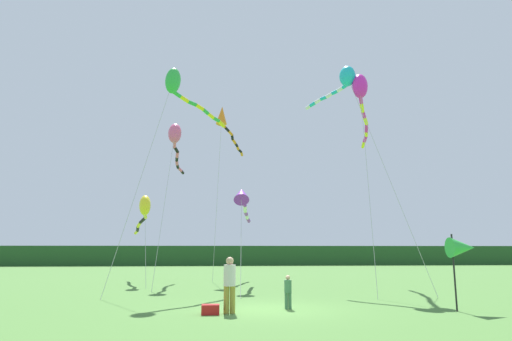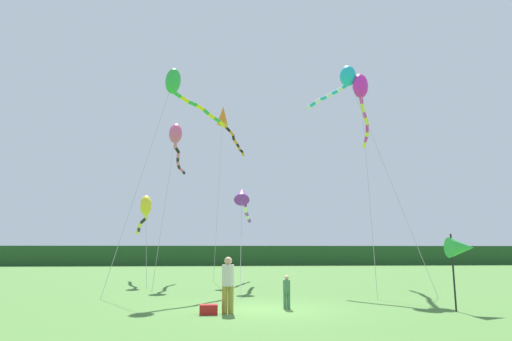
{
  "view_description": "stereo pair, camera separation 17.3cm",
  "coord_description": "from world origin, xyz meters",
  "px_view_note": "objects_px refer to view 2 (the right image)",
  "views": [
    {
      "loc": [
        -1.9,
        -16.12,
        2.05
      ],
      "look_at": [
        0.0,
        6.0,
        5.97
      ],
      "focal_mm": 31.52,
      "sensor_mm": 36.0,
      "label": 1
    },
    {
      "loc": [
        -1.73,
        -16.13,
        2.05
      ],
      "look_at": [
        0.0,
        6.0,
        5.97
      ],
      "focal_mm": 31.52,
      "sensor_mm": 36.0,
      "label": 2
    }
  ],
  "objects_px": {
    "cooler_box": "(209,309)",
    "kite_purple": "(243,198)",
    "banner_flag_pole": "(461,248)",
    "kite_yellow": "(145,210)",
    "person_child": "(287,290)",
    "kite_rainbow": "(176,139)",
    "kite_magenta": "(361,94)",
    "person_adult": "(228,282)",
    "kite_cyan": "(345,79)",
    "kite_orange": "(225,121)",
    "kite_green": "(178,87)"
  },
  "relations": [
    {
      "from": "person_adult",
      "to": "kite_yellow",
      "type": "bearing_deg",
      "value": 111.04
    },
    {
      "from": "banner_flag_pole",
      "to": "kite_yellow",
      "type": "height_order",
      "value": "kite_yellow"
    },
    {
      "from": "kite_purple",
      "to": "kite_orange",
      "type": "xyz_separation_m",
      "value": [
        -0.96,
        7.29,
        6.53
      ]
    },
    {
      "from": "banner_flag_pole",
      "to": "kite_magenta",
      "type": "bearing_deg",
      "value": 93.17
    },
    {
      "from": "kite_purple",
      "to": "person_child",
      "type": "bearing_deg",
      "value": -82.25
    },
    {
      "from": "person_child",
      "to": "kite_rainbow",
      "type": "bearing_deg",
      "value": 113.28
    },
    {
      "from": "kite_yellow",
      "to": "kite_green",
      "type": "bearing_deg",
      "value": -66.3
    },
    {
      "from": "person_child",
      "to": "kite_orange",
      "type": "xyz_separation_m",
      "value": [
        -2.11,
        15.76,
        10.72
      ]
    },
    {
      "from": "kite_rainbow",
      "to": "kite_purple",
      "type": "xyz_separation_m",
      "value": [
        4.13,
        -3.82,
        -4.24
      ]
    },
    {
      "from": "person_adult",
      "to": "kite_orange",
      "type": "bearing_deg",
      "value": 90.09
    },
    {
      "from": "person_child",
      "to": "cooler_box",
      "type": "distance_m",
      "value": 2.95
    },
    {
      "from": "cooler_box",
      "to": "kite_purple",
      "type": "bearing_deg",
      "value": 80.85
    },
    {
      "from": "kite_purple",
      "to": "kite_magenta",
      "type": "bearing_deg",
      "value": -9.03
    },
    {
      "from": "person_child",
      "to": "kite_green",
      "type": "height_order",
      "value": "kite_green"
    },
    {
      "from": "cooler_box",
      "to": "kite_orange",
      "type": "xyz_separation_m",
      "value": [
        0.58,
        16.86,
        11.21
      ]
    },
    {
      "from": "banner_flag_pole",
      "to": "kite_cyan",
      "type": "bearing_deg",
      "value": 99.56
    },
    {
      "from": "kite_green",
      "to": "kite_cyan",
      "type": "bearing_deg",
      "value": 4.73
    },
    {
      "from": "kite_green",
      "to": "kite_rainbow",
      "type": "bearing_deg",
      "value": 96.11
    },
    {
      "from": "banner_flag_pole",
      "to": "kite_purple",
      "type": "height_order",
      "value": "kite_purple"
    },
    {
      "from": "cooler_box",
      "to": "kite_cyan",
      "type": "distance_m",
      "value": 15.83
    },
    {
      "from": "cooler_box",
      "to": "person_child",
      "type": "bearing_deg",
      "value": 22.3
    },
    {
      "from": "cooler_box",
      "to": "kite_cyan",
      "type": "bearing_deg",
      "value": 49.48
    },
    {
      "from": "person_adult",
      "to": "kite_purple",
      "type": "distance_m",
      "value": 10.19
    },
    {
      "from": "kite_rainbow",
      "to": "kite_cyan",
      "type": "bearing_deg",
      "value": -26.94
    },
    {
      "from": "kite_cyan",
      "to": "kite_magenta",
      "type": "bearing_deg",
      "value": 6.56
    },
    {
      "from": "kite_orange",
      "to": "person_child",
      "type": "bearing_deg",
      "value": -82.38
    },
    {
      "from": "kite_purple",
      "to": "kite_orange",
      "type": "height_order",
      "value": "kite_orange"
    },
    {
      "from": "kite_yellow",
      "to": "kite_green",
      "type": "distance_m",
      "value": 8.39
    },
    {
      "from": "person_adult",
      "to": "kite_purple",
      "type": "relative_size",
      "value": 0.21
    },
    {
      "from": "person_child",
      "to": "cooler_box",
      "type": "xyz_separation_m",
      "value": [
        -2.69,
        -1.1,
        -0.49
      ]
    },
    {
      "from": "banner_flag_pole",
      "to": "kite_green",
      "type": "height_order",
      "value": "kite_green"
    },
    {
      "from": "cooler_box",
      "to": "kite_rainbow",
      "type": "distance_m",
      "value": 16.29
    },
    {
      "from": "kite_yellow",
      "to": "cooler_box",
      "type": "bearing_deg",
      "value": -71.6
    },
    {
      "from": "person_adult",
      "to": "kite_magenta",
      "type": "height_order",
      "value": "kite_magenta"
    },
    {
      "from": "kite_orange",
      "to": "kite_yellow",
      "type": "bearing_deg",
      "value": -141.8
    },
    {
      "from": "person_adult",
      "to": "kite_cyan",
      "type": "height_order",
      "value": "kite_cyan"
    },
    {
      "from": "kite_rainbow",
      "to": "kite_yellow",
      "type": "relative_size",
      "value": 1.32
    },
    {
      "from": "kite_cyan",
      "to": "banner_flag_pole",
      "type": "bearing_deg",
      "value": -80.44
    },
    {
      "from": "kite_cyan",
      "to": "kite_green",
      "type": "relative_size",
      "value": 1.07
    },
    {
      "from": "person_child",
      "to": "banner_flag_pole",
      "type": "bearing_deg",
      "value": -10.38
    },
    {
      "from": "person_adult",
      "to": "kite_purple",
      "type": "height_order",
      "value": "kite_purple"
    },
    {
      "from": "banner_flag_pole",
      "to": "kite_orange",
      "type": "height_order",
      "value": "kite_orange"
    },
    {
      "from": "person_adult",
      "to": "banner_flag_pole",
      "type": "height_order",
      "value": "banner_flag_pole"
    },
    {
      "from": "person_child",
      "to": "kite_magenta",
      "type": "height_order",
      "value": "kite_magenta"
    },
    {
      "from": "kite_orange",
      "to": "kite_magenta",
      "type": "xyz_separation_m",
      "value": [
        7.55,
        -8.34,
        -0.72
      ]
    },
    {
      "from": "cooler_box",
      "to": "kite_orange",
      "type": "relative_size",
      "value": 0.05
    },
    {
      "from": "banner_flag_pole",
      "to": "kite_magenta",
      "type": "height_order",
      "value": "kite_magenta"
    },
    {
      "from": "person_adult",
      "to": "cooler_box",
      "type": "relative_size",
      "value": 3.16
    },
    {
      "from": "person_adult",
      "to": "kite_green",
      "type": "distance_m",
      "value": 12.35
    },
    {
      "from": "person_child",
      "to": "cooler_box",
      "type": "bearing_deg",
      "value": -157.7
    }
  ]
}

